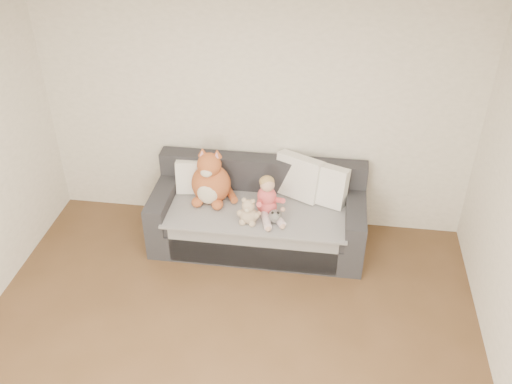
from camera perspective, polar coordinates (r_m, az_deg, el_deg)
room_shell at (r=4.16m, az=-4.08°, el=-4.68°), size 5.00×5.00×5.00m
sofa at (r=6.03m, az=0.25°, el=-2.47°), size 2.20×0.94×0.85m
cushion_left at (r=6.07m, az=-6.17°, el=1.50°), size 0.41×0.22×0.37m
cushion_right_back at (r=5.97m, az=4.28°, el=1.51°), size 0.54×0.42×0.47m
cushion_right_front at (r=5.89m, az=6.90°, el=0.74°), size 0.51×0.36×0.44m
toddler at (r=5.69m, az=1.20°, el=-0.75°), size 0.32×0.44×0.43m
plush_cat at (r=5.89m, az=-4.54°, el=1.08°), size 0.50×0.42×0.63m
teddy_bear at (r=5.61m, az=-0.77°, el=-2.13°), size 0.23×0.17×0.29m
plush_cow at (r=5.65m, az=1.91°, el=-2.44°), size 0.13×0.20×0.16m
sippy_cup at (r=5.69m, az=-0.68°, el=-2.15°), size 0.11×0.08×0.12m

